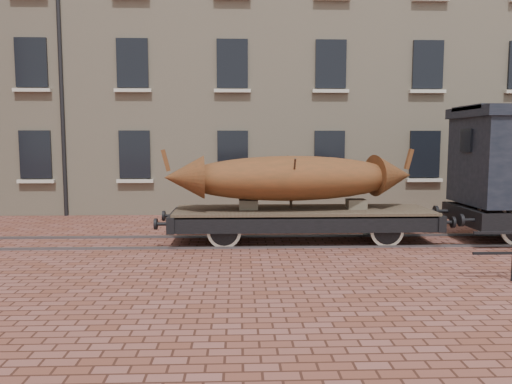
{
  "coord_description": "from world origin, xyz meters",
  "views": [
    {
      "loc": [
        -2.29,
        -13.04,
        2.72
      ],
      "look_at": [
        -1.82,
        0.5,
        1.3
      ],
      "focal_mm": 35.0,
      "sensor_mm": 36.0,
      "label": 1
    }
  ],
  "objects": [
    {
      "name": "iron_boat",
      "position": [
        -0.91,
        0.0,
        1.72
      ],
      "size": [
        6.71,
        2.37,
        1.6
      ],
      "color": "brown",
      "rests_on": "flatcar_wagon"
    },
    {
      "name": "rail_track",
      "position": [
        0.0,
        0.0,
        0.03
      ],
      "size": [
        30.0,
        1.52,
        0.06
      ],
      "color": "#59595E",
      "rests_on": "ground"
    },
    {
      "name": "warehouse_cream",
      "position": [
        3.0,
        9.99,
        7.0
      ],
      "size": [
        40.0,
        10.19,
        14.0
      ],
      "color": "tan",
      "rests_on": "ground"
    },
    {
      "name": "flatcar_wagon",
      "position": [
        -0.6,
        -0.0,
        0.72
      ],
      "size": [
        7.6,
        2.06,
        1.15
      ],
      "color": "brown",
      "rests_on": "ground"
    },
    {
      "name": "ground",
      "position": [
        0.0,
        0.0,
        0.0
      ],
      "size": [
        90.0,
        90.0,
        0.0
      ],
      "primitive_type": "plane",
      "color": "brown"
    }
  ]
}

